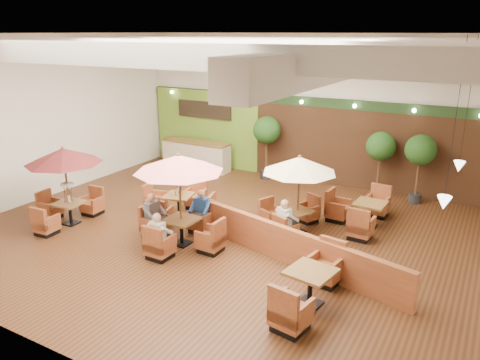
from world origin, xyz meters
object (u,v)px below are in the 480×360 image
Objects in this scene: table_1 at (180,183)px; table_3 at (179,204)px; service_counter at (196,155)px; booth_divider at (287,245)px; table_4 at (310,288)px; diner_4 at (286,217)px; table_0 at (64,169)px; diner_3 at (286,217)px; topiary_0 at (267,133)px; diner_1 at (201,207)px; diner_0 at (159,231)px; table_5 at (360,214)px; table_2 at (297,176)px; diner_2 at (154,211)px; topiary_2 at (420,153)px; topiary_1 at (381,149)px.

table_1 reaches higher than table_3.
service_counter is 8.93m from booth_divider.
service_counter is 10.86m from table_4.
table_3 reaches higher than diner_4.
diner_3 is at bearing 13.84° from table_0.
diner_1 is (0.65, -5.57, -1.07)m from topiary_0.
diner_0 is 1.88m from diner_1.
table_4 is 4.78m from table_5.
service_counter is at bearing 168.16° from diner_4.
table_4 is 9.08m from topiary_0.
table_0 is 2.98× the size of diner_1.
table_3 is at bearing -144.26° from table_2.
table_2 is (-0.55, 1.85, 1.21)m from booth_divider.
table_2 is at bearing 133.04° from diner_2.
topiary_0 reaches higher than table_4.
table_0 is 0.86× the size of table_4.
topiary_0 reaches higher than diner_1.
diner_4 reaches higher than table_5.
table_5 is at bearing 49.94° from diner_0.
topiary_2 reaches higher than table_4.
table_2 is at bearing 120.59° from booth_divider.
table_4 is 3.47× the size of diner_1.
diner_0 is at bearing -140.16° from booth_divider.
table_2 reaches higher than diner_4.
table_4 is 3.55× the size of diner_0.
diner_0 reaches higher than table_5.
diner_2 is at bearing -93.22° from table_3.
topiary_1 reaches higher than booth_divider.
table_3 is 8.05m from topiary_2.
diner_1 is at bearing -141.23° from diner_3.
diner_1 is at bearing 163.13° from table_4.
diner_0 is (0.65, -7.45, -1.08)m from topiary_0.
table_2 is 4.13m from diner_0.
diner_0 reaches higher than booth_divider.
service_counter is 3.73× the size of diner_4.
table_0 is 0.93× the size of table_3.
topiary_2 is (8.78, 6.99, 0.03)m from table_0.
diner_3 reaches higher than service_counter.
topiary_0 is 5.99m from diner_3.
table_2 is at bearing 53.73° from diner_0.
topiary_1 is at bearing 96.34° from table_2.
table_4 is at bearing 146.68° from diner_1.
diner_4 is (0.05, -0.84, -0.91)m from table_2.
topiary_0 is 2.94× the size of diner_2.
diner_4 is at bearing 132.94° from table_4.
table_5 is 3.23× the size of diner_1.
topiary_0 is at bearing -174.47° from diner_2.
diner_2 is (-0.28, -6.51, -1.06)m from topiary_0.
booth_divider is 2.59× the size of table_1.
topiary_1 is (1.31, 4.19, 0.05)m from table_2.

